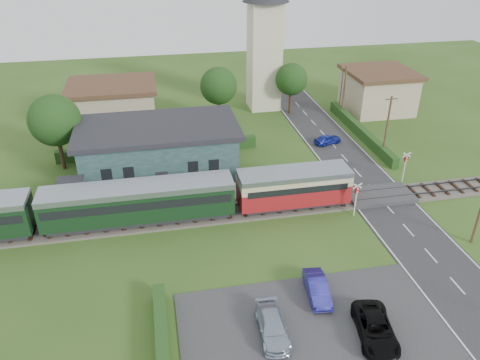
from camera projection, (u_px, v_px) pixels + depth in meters
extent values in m
plane|color=#2D4C19|center=(283.00, 221.00, 40.80)|extent=(120.00, 120.00, 0.00)
cube|color=#4C443D|center=(277.00, 208.00, 42.46)|extent=(76.00, 3.20, 0.20)
cube|color=#3F3F47|center=(279.00, 209.00, 41.69)|extent=(76.00, 0.08, 0.15)
cube|color=#3F3F47|center=(275.00, 200.00, 42.93)|extent=(76.00, 0.08, 0.15)
cube|color=#28282B|center=(389.00, 208.00, 42.47)|extent=(6.00, 70.00, 0.05)
cube|color=#333335|center=(311.00, 325.00, 30.24)|extent=(17.00, 9.00, 0.08)
cube|color=#333335|center=(379.00, 195.00, 44.09)|extent=(6.20, 3.40, 0.45)
cube|color=gray|center=(164.00, 199.00, 43.46)|extent=(30.00, 3.00, 0.45)
cube|color=beige|center=(72.00, 195.00, 41.41)|extent=(2.00, 2.00, 2.40)
cube|color=#232328|center=(69.00, 182.00, 40.79)|extent=(2.30, 2.30, 0.15)
cube|color=#203E3D|center=(159.00, 152.00, 47.37)|extent=(15.00, 8.00, 4.80)
cube|color=#232328|center=(157.00, 128.00, 46.08)|extent=(16.00, 9.00, 0.50)
cube|color=#232328|center=(162.00, 182.00, 44.63)|extent=(1.20, 0.12, 2.20)
cube|color=black|center=(107.00, 174.00, 43.15)|extent=(1.00, 0.12, 1.20)
cube|color=black|center=(129.00, 172.00, 43.49)|extent=(1.00, 0.12, 1.20)
cube|color=black|center=(193.00, 167.00, 44.50)|extent=(1.00, 0.12, 1.20)
cube|color=black|center=(214.00, 165.00, 44.84)|extent=(1.00, 0.12, 1.20)
cube|color=#232328|center=(293.00, 201.00, 42.47)|extent=(9.00, 2.20, 0.50)
cube|color=maroon|center=(293.00, 192.00, 41.99)|extent=(10.00, 2.80, 1.80)
cube|color=beige|center=(294.00, 180.00, 41.38)|extent=(10.00, 2.82, 0.90)
cube|color=black|center=(294.00, 183.00, 41.55)|extent=(9.00, 2.88, 0.60)
cube|color=gray|center=(295.00, 173.00, 41.06)|extent=(10.00, 2.90, 0.45)
cube|color=#232328|center=(141.00, 217.00, 40.18)|extent=(15.20, 2.20, 0.50)
cube|color=black|center=(139.00, 203.00, 39.45)|extent=(16.00, 2.80, 2.60)
cube|color=black|center=(138.00, 198.00, 39.25)|extent=(15.40, 2.86, 0.70)
cube|color=gray|center=(137.00, 188.00, 38.77)|extent=(16.00, 2.90, 0.50)
cube|color=beige|center=(264.00, 57.00, 62.24)|extent=(4.00, 4.00, 14.00)
cube|color=tan|center=(114.00, 107.00, 58.48)|extent=(10.00, 8.00, 5.00)
cube|color=#472D1E|center=(111.00, 86.00, 57.15)|extent=(10.80, 8.80, 0.50)
cube|color=tan|center=(378.00, 92.00, 63.53)|extent=(8.00, 8.00, 5.00)
cube|color=#472D1E|center=(381.00, 72.00, 62.20)|extent=(8.80, 8.80, 0.50)
cube|color=#193814|center=(162.00, 341.00, 28.36)|extent=(0.80, 9.00, 1.20)
cube|color=#193814|center=(360.00, 131.00, 56.62)|extent=(0.80, 18.00, 1.20)
cube|color=#193814|center=(159.00, 149.00, 52.08)|extent=(22.00, 0.80, 1.30)
cylinder|color=#332316|center=(61.00, 151.00, 48.42)|extent=(0.44, 0.44, 4.12)
sphere|color=#143311|center=(55.00, 120.00, 46.80)|extent=(5.20, 5.20, 5.20)
cylinder|color=#332316|center=(219.00, 110.00, 59.24)|extent=(0.44, 0.44, 3.85)
sphere|color=#143311|center=(219.00, 86.00, 57.73)|extent=(4.60, 4.60, 4.60)
cylinder|color=#332316|center=(290.00, 100.00, 62.71)|extent=(0.44, 0.44, 3.58)
sphere|color=#143311|center=(292.00, 79.00, 61.31)|extent=(4.20, 4.20, 4.20)
cylinder|color=#473321|center=(387.00, 128.00, 50.07)|extent=(0.22, 0.22, 7.00)
cube|color=#473321|center=(391.00, 99.00, 48.51)|extent=(1.40, 0.10, 0.10)
cylinder|color=#473321|center=(344.00, 92.00, 60.35)|extent=(0.22, 0.22, 7.00)
cube|color=#473321|center=(347.00, 68.00, 58.80)|extent=(1.40, 0.10, 0.10)
cylinder|color=silver|center=(356.00, 201.00, 40.80)|extent=(0.12, 0.12, 3.00)
cube|color=#232328|center=(357.00, 190.00, 40.27)|extent=(0.35, 0.18, 0.55)
sphere|color=#FF190C|center=(358.00, 189.00, 40.09)|extent=(0.14, 0.14, 0.14)
sphere|color=#FF190C|center=(357.00, 192.00, 40.24)|extent=(0.14, 0.14, 0.14)
cube|color=silver|center=(358.00, 186.00, 40.08)|extent=(0.84, 0.05, 0.55)
cube|color=silver|center=(358.00, 186.00, 40.08)|extent=(0.84, 0.05, 0.55)
cylinder|color=silver|center=(404.00, 168.00, 46.14)|extent=(0.12, 0.12, 3.00)
cube|color=#232328|center=(406.00, 158.00, 45.60)|extent=(0.35, 0.18, 0.55)
sphere|color=#FF190C|center=(407.00, 158.00, 45.42)|extent=(0.14, 0.14, 0.14)
sphere|color=#FF190C|center=(407.00, 160.00, 45.57)|extent=(0.14, 0.14, 0.14)
cube|color=silver|center=(407.00, 155.00, 45.41)|extent=(0.84, 0.05, 0.55)
cube|color=silver|center=(407.00, 155.00, 45.41)|extent=(0.84, 0.05, 0.55)
cylinder|color=#3F3F47|center=(49.00, 126.00, 53.01)|extent=(0.14, 0.14, 5.00)
sphere|color=orange|center=(44.00, 105.00, 51.80)|extent=(0.30, 0.30, 0.30)
cylinder|color=#3F3F47|center=(341.00, 87.00, 65.43)|extent=(0.14, 0.14, 5.00)
sphere|color=orange|center=(343.00, 69.00, 64.22)|extent=(0.30, 0.30, 0.30)
imported|color=#172699|center=(328.00, 139.00, 54.47)|extent=(3.50, 2.19, 1.11)
imported|color=navy|center=(317.00, 288.00, 32.26)|extent=(1.73, 3.95, 1.26)
imported|color=#96A4B8|center=(272.00, 327.00, 29.23)|extent=(1.91, 4.30, 1.23)
imported|color=black|center=(375.00, 329.00, 29.03)|extent=(2.99, 5.03, 1.31)
imported|color=gray|center=(227.00, 180.00, 44.25)|extent=(0.74, 0.53, 1.92)
imported|color=gray|center=(90.00, 197.00, 41.65)|extent=(0.72, 0.90, 1.75)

